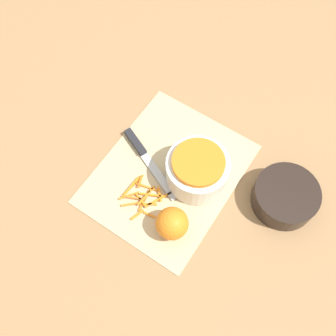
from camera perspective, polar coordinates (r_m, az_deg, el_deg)
name	(u,v)px	position (r m, az deg, el deg)	size (l,w,h in m)	color
ground_plane	(168,174)	(1.06, 0.00, -0.85)	(4.00, 4.00, 0.00)	#9E754C
cutting_board	(168,173)	(1.05, 0.00, -0.78)	(0.43, 0.34, 0.01)	#CCB284
bowl_speckled	(197,169)	(1.01, 4.28, -0.20)	(0.16, 0.16, 0.09)	silver
bowl_dark	(285,197)	(1.04, 16.62, -3.99)	(0.16, 0.16, 0.06)	black
knife	(142,151)	(1.08, -3.85, 2.50)	(0.11, 0.23, 0.02)	#232328
orange_left	(172,223)	(0.96, 0.60, -8.04)	(0.08, 0.08, 0.08)	orange
peel_pile	(143,196)	(1.02, -3.70, -4.08)	(0.12, 0.11, 0.01)	orange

